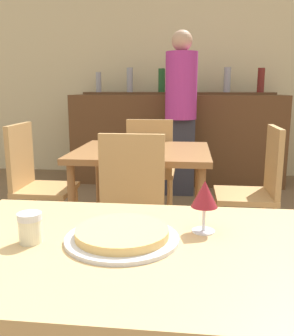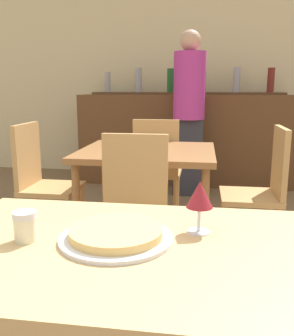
# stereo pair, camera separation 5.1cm
# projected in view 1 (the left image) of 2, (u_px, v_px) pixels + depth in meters

# --- Properties ---
(wall_back) EXTENTS (8.00, 0.05, 2.80)m
(wall_back) POSITION_uv_depth(u_px,v_px,m) (179.00, 71.00, 5.02)
(wall_back) COLOR beige
(wall_back) RESTS_ON ground_plane
(dining_table_near) EXTENTS (1.13, 0.74, 0.75)m
(dining_table_near) POSITION_uv_depth(u_px,v_px,m) (129.00, 273.00, 1.06)
(dining_table_near) COLOR tan
(dining_table_near) RESTS_ON ground_plane
(dining_table_far) EXTENTS (0.93, 0.83, 0.76)m
(dining_table_far) POSITION_uv_depth(u_px,v_px,m) (142.00, 162.00, 2.63)
(dining_table_far) COLOR brown
(dining_table_far) RESTS_ON ground_plane
(bar_counter) EXTENTS (2.60, 0.56, 1.09)m
(bar_counter) POSITION_uv_depth(u_px,v_px,m) (176.00, 139.00, 4.71)
(bar_counter) COLOR brown
(bar_counter) RESTS_ON ground_plane
(bar_back_shelf) EXTENTS (2.39, 0.24, 0.33)m
(bar_back_shelf) POSITION_uv_depth(u_px,v_px,m) (180.00, 88.00, 4.71)
(bar_back_shelf) COLOR brown
(bar_back_shelf) RESTS_ON bar_counter
(chair_far_side_front) EXTENTS (0.40, 0.40, 0.93)m
(chair_far_side_front) POSITION_uv_depth(u_px,v_px,m) (129.00, 206.00, 2.10)
(chair_far_side_front) COLOR tan
(chair_far_side_front) RESTS_ON ground_plane
(chair_far_side_back) EXTENTS (0.40, 0.40, 0.93)m
(chair_far_side_back) POSITION_uv_depth(u_px,v_px,m) (151.00, 165.00, 3.23)
(chair_far_side_back) COLOR tan
(chair_far_side_back) RESTS_ON ground_plane
(chair_far_side_left) EXTENTS (0.40, 0.40, 0.93)m
(chair_far_side_left) POSITION_uv_depth(u_px,v_px,m) (35.00, 178.00, 2.75)
(chair_far_side_left) COLOR tan
(chair_far_side_left) RESTS_ON ground_plane
(chair_far_side_right) EXTENTS (0.40, 0.40, 0.93)m
(chair_far_side_right) POSITION_uv_depth(u_px,v_px,m) (257.00, 184.00, 2.57)
(chair_far_side_right) COLOR tan
(chair_far_side_right) RESTS_ON ground_plane
(pizza_tray) EXTENTS (0.33, 0.33, 0.04)m
(pizza_tray) POSITION_uv_depth(u_px,v_px,m) (122.00, 235.00, 1.06)
(pizza_tray) COLOR silver
(pizza_tray) RESTS_ON dining_table_near
(cheese_shaker) EXTENTS (0.07, 0.07, 0.09)m
(cheese_shaker) POSITION_uv_depth(u_px,v_px,m) (30.00, 228.00, 1.05)
(cheese_shaker) COLOR beige
(cheese_shaker) RESTS_ON dining_table_near
(person_standing) EXTENTS (0.34, 0.34, 1.77)m
(person_standing) POSITION_uv_depth(u_px,v_px,m) (181.00, 108.00, 4.05)
(person_standing) COLOR #2D2D38
(person_standing) RESTS_ON ground_plane
(wine_glass) EXTENTS (0.08, 0.08, 0.16)m
(wine_glass) POSITION_uv_depth(u_px,v_px,m) (205.00, 196.00, 1.11)
(wine_glass) COLOR silver
(wine_glass) RESTS_ON dining_table_near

